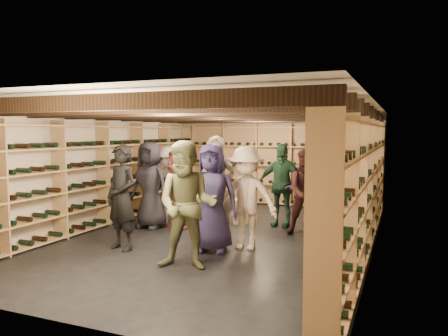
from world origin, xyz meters
TOP-DOWN VIEW (x-y plane):
  - ground at (0.00, 0.00)m, footprint 8.00×8.00m
  - walls at (0.00, 0.00)m, footprint 5.52×8.02m
  - ceiling at (0.00, 0.00)m, footprint 5.50×8.00m
  - ceiling_joists at (0.00, 0.00)m, footprint 5.40×7.12m
  - wine_rack_left at (-2.57, 0.00)m, footprint 0.32×7.50m
  - wine_rack_right at (2.57, 0.00)m, footprint 0.32×7.50m
  - wine_rack_back at (0.00, 3.83)m, footprint 4.70×0.30m
  - crate_stack_left at (-0.95, 1.30)m, footprint 0.58×0.47m
  - crate_stack_right at (0.05, 1.30)m, footprint 0.59×0.50m
  - crate_loose at (1.50, 1.92)m, footprint 0.56×0.43m
  - person_0 at (-1.54, 0.13)m, footprint 0.92×0.66m
  - person_1 at (-1.09, -1.45)m, footprint 0.72×0.57m
  - person_2 at (0.37, -1.93)m, footprint 1.01×0.87m
  - person_3 at (0.77, -0.61)m, footprint 1.11×0.66m
  - person_4 at (2.18, -0.10)m, footprint 1.04×0.70m
  - person_5 at (-1.04, 0.36)m, footprint 1.54×1.04m
  - person_6 at (0.32, -0.98)m, footprint 0.96×0.73m
  - person_7 at (0.17, -0.45)m, footprint 0.73×0.51m
  - person_8 at (1.52, 0.76)m, footprint 0.95×0.84m
  - person_9 at (-1.44, 0.74)m, footprint 1.21×0.96m
  - person_10 at (0.86, 1.30)m, footprint 1.02×0.48m
  - person_11 at (1.64, 1.30)m, footprint 1.42×0.57m
  - person_12 at (2.18, 1.20)m, footprint 0.79×0.56m

SIDE VIEW (x-z plane):
  - ground at x=0.00m, z-range 0.00..0.00m
  - crate_loose at x=1.50m, z-range 0.00..0.17m
  - crate_stack_left at x=-0.95m, z-range 0.00..0.51m
  - crate_stack_right at x=0.05m, z-range 0.00..0.51m
  - person_11 at x=1.64m, z-range 0.00..1.49m
  - person_12 at x=2.18m, z-range 0.00..1.50m
  - person_5 at x=-1.04m, z-range 0.00..1.60m
  - person_8 at x=1.52m, z-range 0.00..1.63m
  - person_9 at x=-1.44m, z-range 0.00..1.63m
  - person_4 at x=2.18m, z-range 0.00..1.65m
  - person_3 at x=0.77m, z-range 0.00..1.70m
  - person_10 at x=0.86m, z-range 0.00..1.70m
  - person_1 at x=-1.09m, z-range 0.00..1.73m
  - person_0 at x=-1.54m, z-range 0.00..1.75m
  - person_6 at x=0.32m, z-range 0.00..1.76m
  - person_2 at x=0.37m, z-range 0.00..1.82m
  - person_7 at x=0.17m, z-range 0.00..1.88m
  - wine_rack_back at x=0.00m, z-range 0.00..2.15m
  - wine_rack_left at x=-2.57m, z-range 0.00..2.15m
  - wine_rack_right at x=2.57m, z-range 0.00..2.15m
  - walls at x=0.00m, z-range 0.00..2.40m
  - ceiling_joists at x=0.00m, z-range 2.17..2.35m
  - ceiling at x=0.00m, z-range 2.40..2.40m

